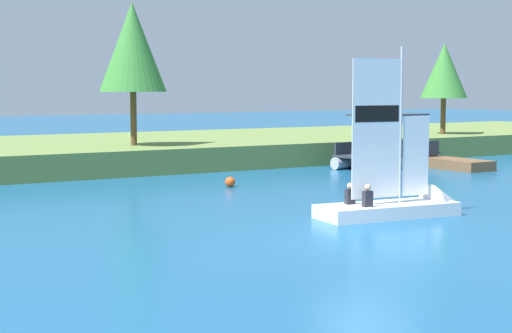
{
  "coord_description": "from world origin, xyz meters",
  "views": [
    {
      "loc": [
        -13.17,
        -16.47,
        3.97
      ],
      "look_at": [
        1.55,
        8.08,
        1.2
      ],
      "focal_mm": 56.82,
      "sensor_mm": 36.0,
      "label": 1
    }
  ],
  "objects": [
    {
      "name": "pontoon_boat",
      "position": [
        13.32,
        14.86,
        0.65
      ],
      "size": [
        6.03,
        2.84,
        2.69
      ],
      "rotation": [
        0.0,
        0.0,
        0.12
      ],
      "color": "#B2B2B7",
      "rests_on": "ground"
    },
    {
      "name": "sailboat",
      "position": [
        3.97,
        2.64,
        0.37
      ],
      "size": [
        5.17,
        2.04,
        5.75
      ],
      "rotation": [
        0.0,
        0.0,
        -0.1
      ],
      "color": "white",
      "rests_on": "ground"
    },
    {
      "name": "shoreline_tree_centre",
      "position": [
        2.0,
        20.47,
        5.94
      ],
      "size": [
        3.25,
        3.25,
        6.93
      ],
      "color": "brown",
      "rests_on": "shore_bank"
    },
    {
      "name": "shore_bank",
      "position": [
        0.0,
        24.53,
        0.59
      ],
      "size": [
        80.0,
        14.66,
        1.19
      ],
      "primitive_type": "cube",
      "color": "olive",
      "rests_on": "ground"
    },
    {
      "name": "shoreline_tree_midright",
      "position": [
        22.08,
        20.08,
        5.01
      ],
      "size": [
        2.83,
        2.83,
        5.5
      ],
      "color": "brown",
      "rests_on": "shore_bank"
    },
    {
      "name": "wooden_dock",
      "position": [
        15.74,
        14.2,
        0.24
      ],
      "size": [
        1.69,
        7.0,
        0.49
      ],
      "primitive_type": "cube",
      "color": "brown",
      "rests_on": "ground"
    },
    {
      "name": "channel_buoy",
      "position": [
        2.6,
        11.87,
        0.21
      ],
      "size": [
        0.42,
        0.42,
        0.42
      ],
      "primitive_type": "sphere",
      "color": "#E54C19",
      "rests_on": "ground"
    },
    {
      "name": "ground_plane",
      "position": [
        0.0,
        0.0,
        0.0
      ],
      "size": [
        200.0,
        200.0,
        0.0
      ],
      "primitive_type": "plane",
      "color": "#195684"
    }
  ]
}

